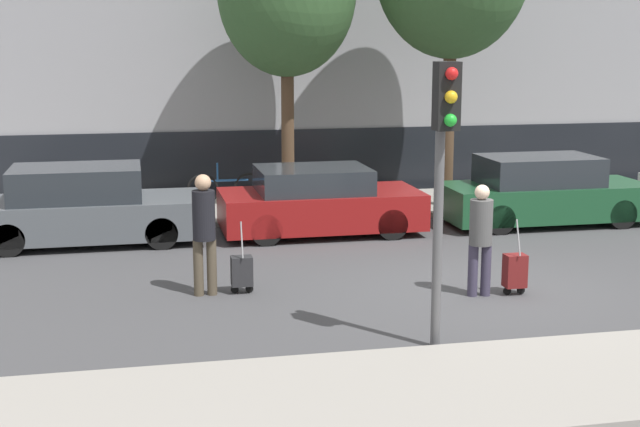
# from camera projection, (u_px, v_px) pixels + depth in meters

# --- Properties ---
(ground_plane) EXTENTS (80.00, 80.00, 0.00)m
(ground_plane) POSITION_uv_depth(u_px,v_px,m) (488.00, 290.00, 13.66)
(ground_plane) COLOR #424244
(sidewalk_near) EXTENTS (28.00, 2.50, 0.12)m
(sidewalk_near) POSITION_uv_depth(u_px,v_px,m) (617.00, 376.00, 10.05)
(sidewalk_near) COLOR gray
(sidewalk_near) RESTS_ON ground_plane
(sidewalk_far) EXTENTS (28.00, 3.00, 0.12)m
(sidewalk_far) POSITION_uv_depth(u_px,v_px,m) (369.00, 205.00, 20.37)
(sidewalk_far) COLOR gray
(sidewalk_far) RESTS_ON ground_plane
(parked_car_0) EXTENTS (4.31, 1.84, 1.46)m
(parked_car_0) POSITION_uv_depth(u_px,v_px,m) (84.00, 208.00, 16.72)
(parked_car_0) COLOR #4C5156
(parked_car_0) RESTS_ON ground_plane
(parked_car_1) EXTENTS (3.92, 1.87, 1.32)m
(parked_car_1) POSITION_uv_depth(u_px,v_px,m) (319.00, 202.00, 17.55)
(parked_car_1) COLOR maroon
(parked_car_1) RESTS_ON ground_plane
(parked_car_2) EXTENTS (4.26, 1.71, 1.43)m
(parked_car_2) POSITION_uv_depth(u_px,v_px,m) (543.00, 193.00, 18.43)
(parked_car_2) COLOR #194728
(parked_car_2) RESTS_ON ground_plane
(pedestrian_left) EXTENTS (0.35, 0.34, 1.84)m
(pedestrian_left) POSITION_uv_depth(u_px,v_px,m) (204.00, 227.00, 13.22)
(pedestrian_left) COLOR #4C4233
(pedestrian_left) RESTS_ON ground_plane
(trolley_left) EXTENTS (0.34, 0.29, 1.11)m
(trolley_left) POSITION_uv_depth(u_px,v_px,m) (242.00, 271.00, 13.46)
(trolley_left) COLOR #262628
(trolley_left) RESTS_ON ground_plane
(pedestrian_right) EXTENTS (0.35, 0.34, 1.69)m
(pedestrian_right) POSITION_uv_depth(u_px,v_px,m) (481.00, 233.00, 13.20)
(pedestrian_right) COLOR #383347
(pedestrian_right) RESTS_ON ground_plane
(trolley_right) EXTENTS (0.34, 0.29, 1.16)m
(trolley_right) POSITION_uv_depth(u_px,v_px,m) (515.00, 271.00, 13.38)
(trolley_right) COLOR maroon
(trolley_right) RESTS_ON ground_plane
(traffic_light) EXTENTS (0.28, 0.47, 3.54)m
(traffic_light) POSITION_uv_depth(u_px,v_px,m) (443.00, 147.00, 10.57)
(traffic_light) COLOR #515154
(traffic_light) RESTS_ON ground_plane
(parked_bicycle) EXTENTS (1.77, 0.06, 0.96)m
(parked_bicycle) POSITION_uv_depth(u_px,v_px,m) (226.00, 189.00, 19.94)
(parked_bicycle) COLOR black
(parked_bicycle) RESTS_ON sidewalk_far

